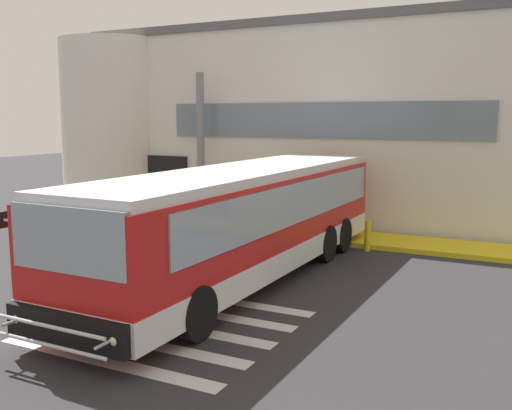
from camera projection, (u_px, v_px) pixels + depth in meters
name	position (u px, v px, depth m)	size (l,w,h in m)	color
ground_plane	(199.00, 265.00, 15.61)	(80.00, 90.00, 0.02)	#2B2B2D
bay_paint_stripes	(169.00, 326.00, 11.01)	(4.40, 3.96, 0.01)	silver
terminal_building	(327.00, 123.00, 25.54)	(19.26, 13.80, 7.33)	silver
boarding_curb	(275.00, 231.00, 19.83)	(21.46, 2.00, 0.15)	yellow
entry_support_column	(201.00, 147.00, 21.44)	(0.28, 0.28, 5.35)	slate
bus_main_foreground	(243.00, 225.00, 14.04)	(3.13, 11.94, 2.70)	red
passenger_near_column	(208.00, 198.00, 20.59)	(0.45, 0.44, 1.68)	#4C4233
passenger_by_doorway	(236.00, 199.00, 19.98)	(0.52, 0.50, 1.68)	#4C4233
passenger_at_curb_edge	(250.00, 199.00, 20.31)	(0.43, 0.46, 1.68)	#1E2338
safety_bollard_yellow	(368.00, 236.00, 17.12)	(0.18, 0.18, 0.90)	yellow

